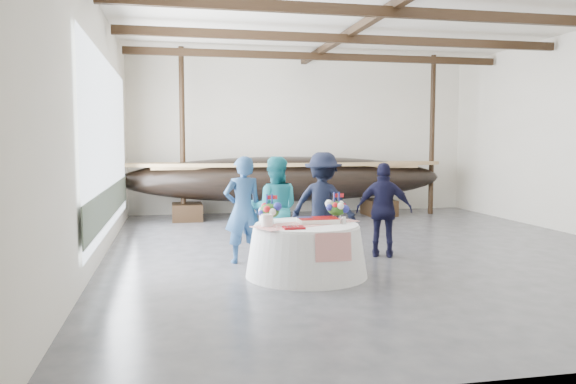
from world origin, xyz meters
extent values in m
cube|color=#3D3D42|center=(0.00, 0.00, 0.00)|extent=(10.00, 12.00, 0.01)
cube|color=silver|center=(0.00, 6.00, 2.25)|extent=(10.00, 0.02, 4.50)
cube|color=silver|center=(-5.00, 0.00, 2.25)|extent=(0.02, 12.00, 4.50)
cube|color=white|center=(0.00, 0.00, 4.50)|extent=(10.00, 12.00, 0.01)
cube|color=black|center=(0.00, -1.00, 4.25)|extent=(9.80, 0.12, 0.18)
cube|color=black|center=(0.00, 1.50, 4.25)|extent=(9.80, 0.12, 0.18)
cube|color=black|center=(0.00, 4.00, 4.25)|extent=(9.80, 0.12, 0.18)
cube|color=black|center=(0.00, 0.00, 4.38)|extent=(0.15, 11.76, 0.15)
cylinder|color=black|center=(-3.50, 4.70, 2.25)|extent=(0.14, 0.14, 4.50)
cylinder|color=black|center=(3.50, 4.70, 2.25)|extent=(0.14, 0.14, 4.50)
cube|color=silver|center=(-4.95, 1.00, 2.00)|extent=(0.02, 7.00, 3.20)
cube|color=#596654|center=(-4.94, 1.00, 0.90)|extent=(0.02, 7.00, 0.60)
cube|color=black|center=(-3.41, 4.70, 0.22)|extent=(0.78, 1.00, 0.45)
cube|color=black|center=(1.93, 4.70, 0.22)|extent=(0.78, 1.00, 0.45)
ellipsoid|color=black|center=(-0.74, 4.70, 1.06)|extent=(8.90, 1.78, 1.22)
cube|color=#9E7A4C|center=(-0.74, 4.70, 1.39)|extent=(7.12, 1.17, 0.07)
cone|color=white|center=(-1.77, -1.95, 0.39)|extent=(1.86, 1.86, 0.77)
cylinder|color=white|center=(-1.77, -1.95, 0.78)|extent=(1.58, 1.58, 0.04)
cube|color=#B31711|center=(-1.77, -1.95, 0.80)|extent=(1.79, 1.23, 0.01)
cube|color=white|center=(-1.58, -1.88, 0.84)|extent=(0.60, 0.40, 0.07)
cylinder|color=white|center=(-2.41, -2.10, 0.89)|extent=(0.18, 0.18, 0.18)
cylinder|color=white|center=(-2.36, -1.63, 0.91)|extent=(0.18, 0.18, 0.23)
cube|color=maroon|center=(-2.06, -2.37, 0.82)|extent=(0.30, 0.24, 0.03)
cone|color=silver|center=(-1.22, -2.07, 0.86)|extent=(0.09, 0.09, 0.12)
imported|color=navy|center=(-2.61, -0.79, 0.91)|extent=(0.73, 0.54, 1.81)
imported|color=teal|center=(-2.05, -0.74, 0.90)|extent=(0.99, 0.84, 1.80)
imported|color=black|center=(-1.10, -0.44, 0.93)|extent=(1.39, 1.22, 1.87)
imported|color=black|center=(-0.08, -0.82, 0.84)|extent=(1.07, 0.76, 1.69)
camera|label=1|loc=(-3.76, -10.20, 2.03)|focal=35.00mm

